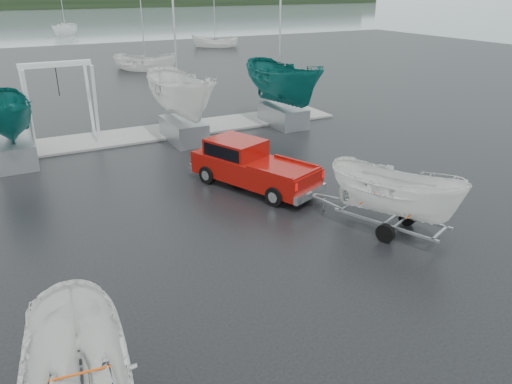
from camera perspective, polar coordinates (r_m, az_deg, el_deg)
name	(u,v)px	position (r m, az deg, el deg)	size (l,w,h in m)	color
ground_plane	(148,261)	(15.13, -12.28, -7.67)	(120.00, 120.00, 0.00)	black
dock	(73,144)	(27.00, -20.16, 5.22)	(30.00, 3.00, 0.12)	gray
pickup_truck	(248,164)	(19.78, -0.87, 3.27)	(3.73, 5.73, 1.81)	maroon
trailer_hitched	(399,151)	(16.02, 16.08, 4.49)	(2.43, 3.78, 5.08)	#96989E
trailer_parked	(69,315)	(8.38, -20.64, -13.05)	(1.99, 3.72, 5.22)	#96989E
boat_hoist	(59,92)	(26.36, -21.58, 10.53)	(3.30, 2.18, 4.12)	silver
keelboat_1	(4,93)	(24.34, -26.86, 10.11)	(2.06, 3.20, 6.58)	#96989E
keelboat_2	(180,63)	(25.43, -8.70, 14.33)	(2.47, 3.20, 10.64)	#96989E
keelboat_3	(284,53)	(28.28, 3.25, 15.61)	(2.55, 3.20, 10.72)	#96989E
moored_boat_2	(146,70)	(49.47, -12.45, 13.44)	(3.61, 3.62, 11.35)	silver
moored_boat_3	(215,47)	(67.04, -4.67, 16.18)	(3.19, 3.18, 11.02)	silver
moored_boat_5	(66,35)	(88.30, -20.87, 16.40)	(3.84, 3.87, 11.78)	silver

